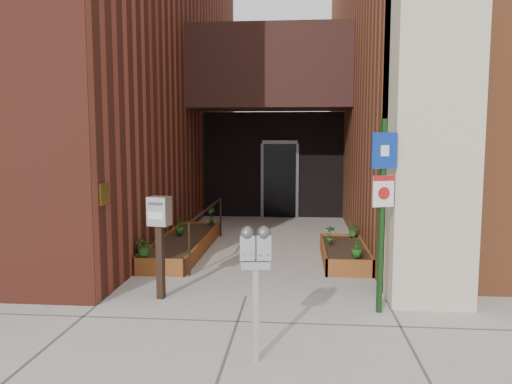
# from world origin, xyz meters

# --- Properties ---
(ground) EXTENTS (80.00, 80.00, 0.00)m
(ground) POSITION_xyz_m (0.00, 0.00, 0.00)
(ground) COLOR #9E9991
(ground) RESTS_ON ground
(architecture) EXTENTS (20.00, 14.60, 10.00)m
(architecture) POSITION_xyz_m (-0.18, 6.89, 4.98)
(architecture) COLOR maroon
(architecture) RESTS_ON ground
(planter_left) EXTENTS (0.90, 3.60, 0.30)m
(planter_left) POSITION_xyz_m (-1.55, 2.70, 0.13)
(planter_left) COLOR brown
(planter_left) RESTS_ON ground
(planter_right) EXTENTS (0.80, 2.20, 0.30)m
(planter_right) POSITION_xyz_m (1.60, 2.20, 0.13)
(planter_right) COLOR brown
(planter_right) RESTS_ON ground
(handrail) EXTENTS (0.04, 3.34, 0.90)m
(handrail) POSITION_xyz_m (-1.05, 2.65, 0.75)
(handrail) COLOR black
(handrail) RESTS_ON ground
(parking_meter) EXTENTS (0.32, 0.17, 1.41)m
(parking_meter) POSITION_xyz_m (0.32, -2.08, 1.09)
(parking_meter) COLOR #B4B4B7
(parking_meter) RESTS_ON ground
(sign_post) EXTENTS (0.33, 0.14, 2.53)m
(sign_post) POSITION_xyz_m (1.82, -0.51, 1.55)
(sign_post) COLOR #143613
(sign_post) RESTS_ON ground
(payment_dropbox) EXTENTS (0.33, 0.27, 1.47)m
(payment_dropbox) POSITION_xyz_m (-1.20, -0.19, 1.06)
(payment_dropbox) COLOR black
(payment_dropbox) RESTS_ON ground
(shrub_left_a) EXTENTS (0.47, 0.47, 0.37)m
(shrub_left_a) POSITION_xyz_m (-1.85, 1.10, 0.48)
(shrub_left_a) COLOR #255C1A
(shrub_left_a) RESTS_ON planter_left
(shrub_left_b) EXTENTS (0.26, 0.26, 0.34)m
(shrub_left_b) POSITION_xyz_m (-1.85, 1.99, 0.47)
(shrub_left_b) COLOR #2B5D1A
(shrub_left_b) RESTS_ON planter_left
(shrub_left_c) EXTENTS (0.26, 0.26, 0.33)m
(shrub_left_c) POSITION_xyz_m (-1.70, 3.02, 0.47)
(shrub_left_c) COLOR #235418
(shrub_left_c) RESTS_ON planter_left
(shrub_left_d) EXTENTS (0.27, 0.27, 0.37)m
(shrub_left_d) POSITION_xyz_m (-1.27, 4.30, 0.48)
(shrub_left_d) COLOR #1B5618
(shrub_left_d) RESTS_ON planter_left
(shrub_right_a) EXTENTS (0.20, 0.20, 0.34)m
(shrub_right_a) POSITION_xyz_m (1.73, 1.30, 0.47)
(shrub_right_a) COLOR #1D5217
(shrub_right_a) RESTS_ON planter_right
(shrub_right_b) EXTENTS (0.21, 0.21, 0.35)m
(shrub_right_b) POSITION_xyz_m (1.35, 2.34, 0.48)
(shrub_right_b) COLOR #225418
(shrub_right_b) RESTS_ON planter_right
(shrub_right_c) EXTENTS (0.39, 0.39, 0.31)m
(shrub_right_c) POSITION_xyz_m (1.85, 3.10, 0.45)
(shrub_right_c) COLOR #29611B
(shrub_right_c) RESTS_ON planter_right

